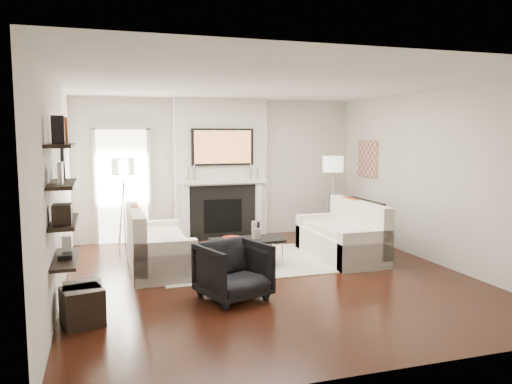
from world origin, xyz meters
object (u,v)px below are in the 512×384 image
object	(u,v)px
loveseat_left_base	(159,255)
coffee_table	(247,240)
lamp_left_shade	(123,167)
armchair	(233,268)
ottoman_near	(83,302)
lamp_right_shade	(333,164)
loveseat_right_base	(340,245)

from	to	relation	value
loveseat_left_base	coffee_table	bearing A→B (deg)	-9.20
coffee_table	lamp_left_shade	xyz separation A→B (m)	(-1.73, 1.90, 1.05)
loveseat_left_base	armchair	distance (m)	1.81
lamp_left_shade	ottoman_near	distance (m)	3.81
coffee_table	armchair	world-z (taller)	armchair
coffee_table	lamp_right_shade	bearing A→B (deg)	34.52
loveseat_left_base	armchair	world-z (taller)	armchair
coffee_table	lamp_left_shade	distance (m)	2.78
armchair	ottoman_near	xyz separation A→B (m)	(-1.75, -0.20, -0.19)
loveseat_left_base	lamp_right_shade	distance (m)	3.91
loveseat_left_base	coffee_table	distance (m)	1.35
coffee_table	loveseat_right_base	bearing A→B (deg)	1.11
loveseat_right_base	lamp_left_shade	size ratio (longest dim) A/B	4.50
coffee_table	armchair	xyz separation A→B (m)	(-0.60, -1.44, -0.01)
loveseat_left_base	loveseat_right_base	bearing A→B (deg)	-3.56
lamp_left_shade	ottoman_near	world-z (taller)	lamp_left_shade
ottoman_near	lamp_left_shade	bearing A→B (deg)	80.09
lamp_right_shade	loveseat_left_base	bearing A→B (deg)	-159.83
ottoman_near	lamp_right_shade	bearing A→B (deg)	34.75
lamp_left_shade	coffee_table	bearing A→B (deg)	-47.75
coffee_table	armchair	size ratio (longest dim) A/B	1.42
lamp_right_shade	ottoman_near	world-z (taller)	lamp_right_shade
armchair	lamp_right_shade	bearing A→B (deg)	28.24
lamp_left_shade	ottoman_near	size ratio (longest dim) A/B	1.00
lamp_left_shade	ottoman_near	bearing A→B (deg)	-99.91
loveseat_right_base	ottoman_near	bearing A→B (deg)	-157.06
loveseat_right_base	loveseat_left_base	bearing A→B (deg)	176.44
armchair	lamp_left_shade	bearing A→B (deg)	90.23
coffee_table	lamp_right_shade	world-z (taller)	lamp_right_shade
coffee_table	lamp_left_shade	world-z (taller)	lamp_left_shade
lamp_left_shade	armchair	bearing A→B (deg)	-71.34
ottoman_near	armchair	bearing A→B (deg)	6.52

